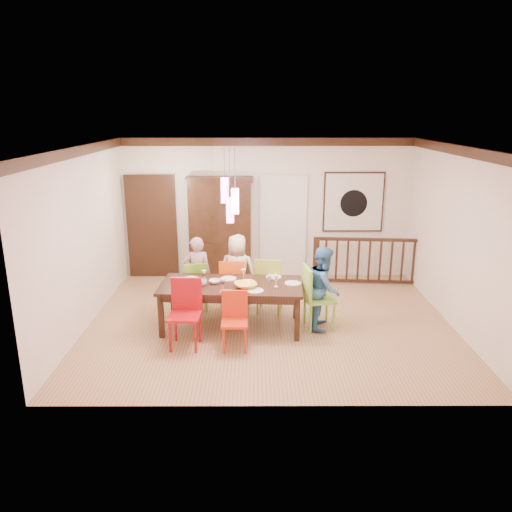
{
  "coord_description": "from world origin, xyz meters",
  "views": [
    {
      "loc": [
        -0.25,
        -7.76,
        3.41
      ],
      "look_at": [
        -0.23,
        0.12,
        1.12
      ],
      "focal_mm": 35.0,
      "sensor_mm": 36.0,
      "label": 1
    }
  ],
  "objects_px": {
    "person_end_right": "(324,288)",
    "balustrade": "(369,260)",
    "dining_table": "(231,289)",
    "chair_far_left": "(196,282)",
    "chair_end_right": "(320,293)",
    "china_hutch": "(220,229)",
    "person_far_left": "(197,274)",
    "person_far_mid": "(237,272)"
  },
  "relations": [
    {
      "from": "dining_table",
      "to": "chair_far_left",
      "type": "relative_size",
      "value": 2.57
    },
    {
      "from": "chair_far_left",
      "to": "chair_end_right",
      "type": "relative_size",
      "value": 0.87
    },
    {
      "from": "china_hutch",
      "to": "chair_far_left",
      "type": "bearing_deg",
      "value": -100.59
    },
    {
      "from": "chair_end_right",
      "to": "person_far_left",
      "type": "bearing_deg",
      "value": 59.41
    },
    {
      "from": "chair_far_left",
      "to": "chair_end_right",
      "type": "height_order",
      "value": "chair_end_right"
    },
    {
      "from": "person_end_right",
      "to": "dining_table",
      "type": "bearing_deg",
      "value": 99.7
    },
    {
      "from": "dining_table",
      "to": "person_far_left",
      "type": "bearing_deg",
      "value": 131.92
    },
    {
      "from": "chair_end_right",
      "to": "china_hutch",
      "type": "bearing_deg",
      "value": 25.75
    },
    {
      "from": "chair_end_right",
      "to": "person_far_left",
      "type": "height_order",
      "value": "person_far_left"
    },
    {
      "from": "person_far_mid",
      "to": "chair_far_left",
      "type": "bearing_deg",
      "value": 17.9
    },
    {
      "from": "dining_table",
      "to": "chair_end_right",
      "type": "distance_m",
      "value": 1.42
    },
    {
      "from": "chair_far_left",
      "to": "person_far_left",
      "type": "xyz_separation_m",
      "value": [
        0.02,
        0.01,
        0.15
      ]
    },
    {
      "from": "person_end_right",
      "to": "china_hutch",
      "type": "bearing_deg",
      "value": 45.16
    },
    {
      "from": "person_far_left",
      "to": "person_end_right",
      "type": "bearing_deg",
      "value": 151.71
    },
    {
      "from": "person_end_right",
      "to": "person_far_mid",
      "type": "bearing_deg",
      "value": 67.78
    },
    {
      "from": "china_hutch",
      "to": "person_far_left",
      "type": "xyz_separation_m",
      "value": [
        -0.3,
        -1.72,
        -0.41
      ]
    },
    {
      "from": "balustrade",
      "to": "dining_table",
      "type": "bearing_deg",
      "value": -136.72
    },
    {
      "from": "person_end_right",
      "to": "person_far_left",
      "type": "bearing_deg",
      "value": 78.9
    },
    {
      "from": "chair_end_right",
      "to": "person_end_right",
      "type": "height_order",
      "value": "person_end_right"
    },
    {
      "from": "china_hutch",
      "to": "person_end_right",
      "type": "xyz_separation_m",
      "value": [
        1.82,
        -2.49,
        -0.4
      ]
    },
    {
      "from": "chair_end_right",
      "to": "person_end_right",
      "type": "bearing_deg",
      "value": -70.0
    },
    {
      "from": "dining_table",
      "to": "chair_end_right",
      "type": "xyz_separation_m",
      "value": [
        1.42,
        -0.02,
        -0.08
      ]
    },
    {
      "from": "dining_table",
      "to": "china_hutch",
      "type": "xyz_separation_m",
      "value": [
        -0.34,
        2.51,
        0.4
      ]
    },
    {
      "from": "chair_far_left",
      "to": "china_hutch",
      "type": "relative_size",
      "value": 0.42
    },
    {
      "from": "dining_table",
      "to": "person_far_mid",
      "type": "xyz_separation_m",
      "value": [
        0.07,
        0.88,
        0.0
      ]
    },
    {
      "from": "person_end_right",
      "to": "balustrade",
      "type": "bearing_deg",
      "value": -20.65
    },
    {
      "from": "chair_far_left",
      "to": "person_end_right",
      "type": "relative_size",
      "value": 0.66
    },
    {
      "from": "chair_end_right",
      "to": "china_hutch",
      "type": "distance_m",
      "value": 3.12
    },
    {
      "from": "chair_far_left",
      "to": "china_hutch",
      "type": "xyz_separation_m",
      "value": [
        0.32,
        1.73,
        0.56
      ]
    },
    {
      "from": "chair_end_right",
      "to": "china_hutch",
      "type": "xyz_separation_m",
      "value": [
        -1.76,
        2.53,
        0.48
      ]
    },
    {
      "from": "chair_far_left",
      "to": "person_far_mid",
      "type": "height_order",
      "value": "person_far_mid"
    },
    {
      "from": "balustrade",
      "to": "person_far_left",
      "type": "relative_size",
      "value": 1.72
    },
    {
      "from": "dining_table",
      "to": "china_hutch",
      "type": "bearing_deg",
      "value": 100.87
    },
    {
      "from": "person_far_left",
      "to": "person_far_mid",
      "type": "distance_m",
      "value": 0.71
    },
    {
      "from": "chair_end_right",
      "to": "person_far_left",
      "type": "xyz_separation_m",
      "value": [
        -2.06,
        0.81,
        0.07
      ]
    },
    {
      "from": "balustrade",
      "to": "person_far_mid",
      "type": "relative_size",
      "value": 1.7
    },
    {
      "from": "china_hutch",
      "to": "balustrade",
      "type": "distance_m",
      "value": 3.12
    },
    {
      "from": "person_far_left",
      "to": "chair_far_left",
      "type": "bearing_deg",
      "value": 14.91
    },
    {
      "from": "chair_end_right",
      "to": "balustrade",
      "type": "xyz_separation_m",
      "value": [
        1.29,
        2.18,
        -0.1
      ]
    },
    {
      "from": "person_far_left",
      "to": "person_far_mid",
      "type": "relative_size",
      "value": 0.99
    },
    {
      "from": "chair_far_left",
      "to": "person_far_left",
      "type": "height_order",
      "value": "person_far_left"
    },
    {
      "from": "balustrade",
      "to": "person_end_right",
      "type": "xyz_separation_m",
      "value": [
        -1.22,
        -2.15,
        0.18
      ]
    }
  ]
}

